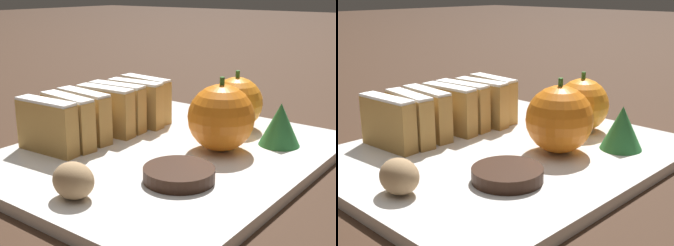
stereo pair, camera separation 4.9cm
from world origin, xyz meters
The scene contains 14 objects.
ground_plane centered at (0.00, 0.00, 0.00)m, with size 6.00×6.00×0.00m, color #382316.
serving_platter centered at (0.00, 0.00, 0.01)m, with size 0.29×0.36×0.01m.
stollen_slice_front centered at (-0.10, -0.08, 0.04)m, with size 0.07×0.02×0.06m.
stollen_slice_second centered at (-0.09, -0.06, 0.04)m, with size 0.07×0.02×0.06m.
stollen_slice_third centered at (-0.10, -0.03, 0.04)m, with size 0.07×0.02×0.06m.
stollen_slice_fourth centered at (-0.09, 0.00, 0.04)m, with size 0.07×0.03×0.06m.
stollen_slice_fifth centered at (-0.09, 0.02, 0.04)m, with size 0.08×0.03×0.06m.
stollen_slice_sixth centered at (-0.09, 0.05, 0.04)m, with size 0.07×0.03×0.06m.
stollen_slice_back centered at (-0.09, 0.07, 0.04)m, with size 0.07×0.02×0.06m.
orange_near centered at (0.04, 0.03, 0.05)m, with size 0.07×0.07×0.08m.
orange_far centered at (0.02, 0.11, 0.04)m, with size 0.06×0.06×0.07m.
walnut centered at (0.01, -0.14, 0.03)m, with size 0.04×0.03×0.03m.
chocolate_cookie centered at (0.06, -0.06, 0.02)m, with size 0.07×0.07×0.01m.
evergreen_sprig centered at (0.09, 0.09, 0.04)m, with size 0.05×0.05×0.05m.
Camera 1 is at (0.29, -0.37, 0.18)m, focal length 50.00 mm.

